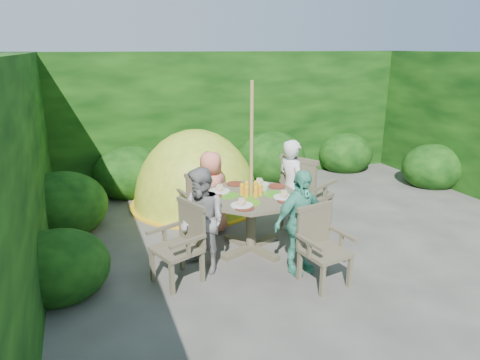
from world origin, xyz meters
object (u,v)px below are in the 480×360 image
object	(u,v)px
garden_chair_front	(321,244)
child_front	(300,222)
patio_table	(251,204)
child_left	(202,221)
child_right	(291,187)
parasol_pole	(251,170)
garden_chair_left	(182,242)
garden_chair_back	(198,197)
garden_chair_right	(304,191)
dome_tent	(197,204)
child_back	(211,193)

from	to	relation	value
garden_chair_front	child_front	world-z (taller)	child_front
patio_table	child_left	distance (m)	0.80
garden_chair_front	child_right	distance (m)	1.38
patio_table	parasol_pole	bearing A→B (deg)	-144.78
garden_chair_left	garden_chair_back	xyz separation A→B (m)	(0.58, 1.44, -0.02)
garden_chair_right	dome_tent	xyz separation A→B (m)	(-1.22, 1.53, -0.57)
child_right	dome_tent	distance (m)	2.01
patio_table	dome_tent	distance (m)	2.05
child_front	dome_tent	size ratio (longest dim) A/B	0.48
garden_chair_left	child_right	xyz separation A→B (m)	(1.76, 0.73, 0.22)
child_left	garden_chair_front	bearing A→B (deg)	33.03
garden_chair_front	child_back	xyz separation A→B (m)	(-0.74, 1.76, 0.14)
child_back	child_front	bearing A→B (deg)	98.61
child_back	dome_tent	bearing A→B (deg)	-108.17
parasol_pole	garden_chair_front	world-z (taller)	parasol_pole
garden_chair_left	child_left	bearing A→B (deg)	92.14
garden_chair_back	child_front	size ratio (longest dim) A/B	0.67
garden_chair_back	child_right	xyz separation A→B (m)	(1.18, -0.71, 0.23)
parasol_pole	dome_tent	distance (m)	2.23
garden_chair_back	dome_tent	size ratio (longest dim) A/B	0.32
child_front	parasol_pole	bearing A→B (deg)	97.57
garden_chair_right	garden_chair_back	bearing A→B (deg)	39.25
garden_chair_right	garden_chair_left	xyz separation A→B (m)	(-2.03, -0.83, -0.10)
child_right	child_back	world-z (taller)	child_right
patio_table	child_right	world-z (taller)	child_right
child_front	garden_chair_left	bearing A→B (deg)	151.68
garden_chair_right	child_right	distance (m)	0.31
parasol_pole	garden_chair_back	size ratio (longest dim) A/B	2.60
garden_chair_right	dome_tent	world-z (taller)	dome_tent
parasol_pole	child_front	distance (m)	0.93
garden_chair_left	dome_tent	distance (m)	2.53
child_back	garden_chair_left	bearing A→B (deg)	44.66
garden_chair_right	garden_chair_front	distance (m)	1.54
garden_chair_front	garden_chair_right	bearing A→B (deg)	58.58
garden_chair_front	child_left	distance (m)	1.39
garden_chair_back	dome_tent	bearing A→B (deg)	-113.18
garden_chair_front	child_right	world-z (taller)	child_right
garden_chair_right	dome_tent	bearing A→B (deg)	10.82
garden_chair_back	child_right	world-z (taller)	child_right
garden_chair_right	parasol_pole	bearing A→B (deg)	84.11
patio_table	garden_chair_front	bearing A→B (deg)	-66.95
garden_chair_right	garden_chair_back	world-z (taller)	garden_chair_right
patio_table	child_right	xyz separation A→B (m)	(0.74, 0.30, 0.04)
patio_table	child_right	bearing A→B (deg)	22.34
garden_chair_front	patio_table	bearing A→B (deg)	103.48
garden_chair_back	child_right	distance (m)	1.40
patio_table	parasol_pole	xyz separation A→B (m)	(-0.00, -0.00, 0.45)
child_left	dome_tent	xyz separation A→B (m)	(0.53, 2.24, -0.63)
child_right	child_front	distance (m)	1.13
child_back	dome_tent	xyz separation A→B (m)	(0.09, 1.19, -0.60)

